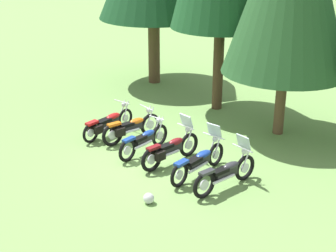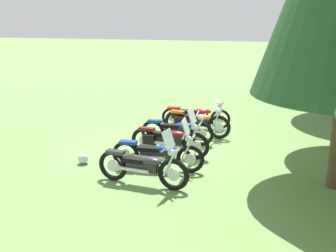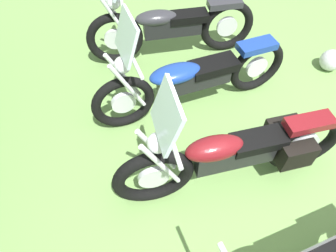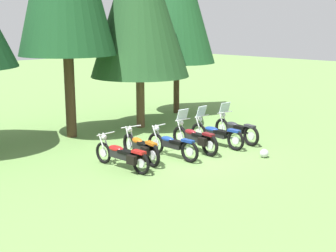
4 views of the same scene
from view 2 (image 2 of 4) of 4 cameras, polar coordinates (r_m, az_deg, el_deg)
name	(u,v)px [view 2 (image 2 of 4)]	position (r m, az deg, el deg)	size (l,w,h in m)	color
ground_plane	(177,151)	(12.36, 1.16, -3.30)	(80.00, 80.00, 0.00)	#6B934C
motorcycle_0	(194,115)	(14.57, 3.50, 1.44)	(0.69, 2.33, 0.99)	black
motorcycle_1	(196,122)	(13.68, 3.68, 0.54)	(0.85, 2.20, 1.03)	black
motorcycle_2	(178,130)	(12.81, 1.27, -0.56)	(0.61, 2.20, 1.01)	black
motorcycle_3	(169,140)	(11.80, 0.09, -1.80)	(0.71, 2.24, 1.38)	black
motorcycle_4	(159,153)	(10.80, -1.25, -3.56)	(0.75, 2.37, 1.36)	black
motorcycle_5	(143,166)	(9.92, -3.26, -5.31)	(0.72, 2.26, 1.38)	black
dropped_helmet	(83,159)	(11.55, -11.15, -4.24)	(0.29, 0.29, 0.29)	silver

